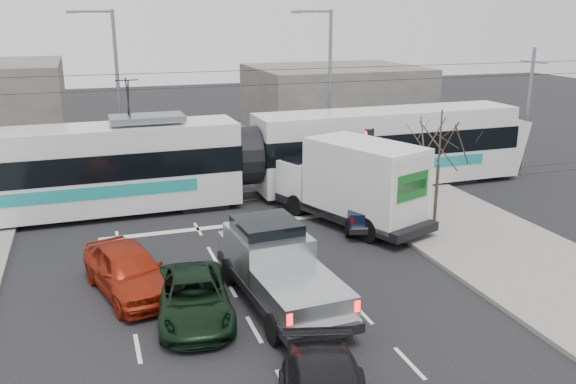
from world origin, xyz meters
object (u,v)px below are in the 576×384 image
object	(u,v)px
navy_pickup	(361,202)
tram	(245,157)
bare_tree	(440,143)
street_lamp_near	(327,81)
traffic_signal	(370,150)
street_lamp_far	(114,84)
box_truck	(354,183)
red_car	(128,270)
green_car	(194,298)
silver_pickup	(277,265)

from	to	relation	value
navy_pickup	tram	bearing A→B (deg)	144.60
bare_tree	street_lamp_near	size ratio (longest dim) A/B	0.56
bare_tree	traffic_signal	xyz separation A→B (m)	(-1.13, 4.00, -1.05)
street_lamp_near	street_lamp_far	bearing A→B (deg)	170.13
tram	box_truck	xyz separation A→B (m)	(3.49, -4.95, -0.30)
navy_pickup	red_car	xyz separation A→B (m)	(-10.14, -3.94, -0.13)
green_car	traffic_signal	bearing A→B (deg)	45.96
street_lamp_far	navy_pickup	size ratio (longest dim) A/B	1.86
green_car	red_car	bearing A→B (deg)	131.69
street_lamp_far	tram	distance (m)	9.02
red_car	silver_pickup	bearing A→B (deg)	-38.58
silver_pickup	navy_pickup	distance (m)	8.21
bare_tree	tram	distance (m)	9.56
tram	silver_pickup	distance (m)	11.04
red_car	traffic_signal	bearing A→B (deg)	12.47
street_lamp_near	box_truck	size ratio (longest dim) A/B	1.16
traffic_signal	navy_pickup	bearing A→B (deg)	-122.90
tram	silver_pickup	xyz separation A→B (m)	(-1.81, -10.85, -0.93)
street_lamp_far	tram	size ratio (longest dim) A/B	0.31
box_truck	tram	bearing A→B (deg)	103.74
bare_tree	box_truck	world-z (taller)	bare_tree
bare_tree	silver_pickup	xyz separation A→B (m)	(-8.09, -3.83, -2.60)
green_car	box_truck	bearing A→B (deg)	43.69
street_lamp_far	traffic_signal	bearing A→B (deg)	-41.72
box_truck	navy_pickup	xyz separation A→B (m)	(0.40, -0.00, -0.88)
green_car	bare_tree	bearing A→B (deg)	26.97
street_lamp_near	tram	size ratio (longest dim) A/B	0.31
green_car	silver_pickup	bearing A→B (deg)	13.83
silver_pickup	red_car	world-z (taller)	silver_pickup
traffic_signal	box_truck	distance (m)	2.71
bare_tree	green_car	xyz separation A→B (m)	(-10.81, -4.23, -3.15)
silver_pickup	box_truck	size ratio (longest dim) A/B	0.87
red_car	navy_pickup	bearing A→B (deg)	6.42
street_lamp_near	box_truck	xyz separation A→B (m)	(-2.50, -9.44, -3.29)
green_car	street_lamp_near	bearing A→B (deg)	61.82
traffic_signal	green_car	bearing A→B (deg)	-139.67
bare_tree	green_car	bearing A→B (deg)	-158.66
street_lamp_near	street_lamp_far	world-z (taller)	same
silver_pickup	box_truck	xyz separation A→B (m)	(5.30, 5.89, 0.63)
tram	street_lamp_far	bearing A→B (deg)	129.49
traffic_signal	green_car	distance (m)	12.88
navy_pickup	bare_tree	bearing A→B (deg)	-24.43
traffic_signal	green_car	xyz separation A→B (m)	(-9.68, -8.22, -2.09)
bare_tree	red_car	bearing A→B (deg)	-171.48
navy_pickup	green_car	distance (m)	10.52
street_lamp_near	red_car	size ratio (longest dim) A/B	1.88
street_lamp_near	tram	bearing A→B (deg)	-143.18
traffic_signal	green_car	world-z (taller)	traffic_signal
bare_tree	tram	size ratio (longest dim) A/B	0.17
street_lamp_near	silver_pickup	size ratio (longest dim) A/B	1.33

